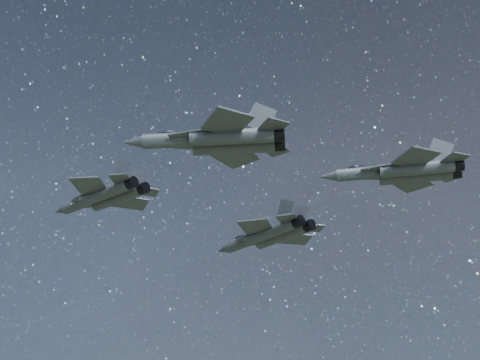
% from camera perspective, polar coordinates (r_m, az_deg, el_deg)
% --- Properties ---
extents(jet_lead, '(18.02, 12.48, 4.52)m').
position_cam_1_polar(jet_lead, '(75.28, -13.62, -1.58)').
color(jet_lead, '#3A4148').
extents(jet_left, '(19.29, 12.84, 4.90)m').
position_cam_1_polar(jet_left, '(80.45, 2.92, -5.55)').
color(jet_left, '#3A4148').
extents(jet_right, '(17.44, 11.53, 4.46)m').
position_cam_1_polar(jet_right, '(57.09, -2.11, 4.08)').
color(jet_right, '#3A4148').
extents(jet_slot, '(17.45, 11.81, 4.39)m').
position_cam_1_polar(jet_slot, '(68.81, 16.27, 0.84)').
color(jet_slot, '#3A4148').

